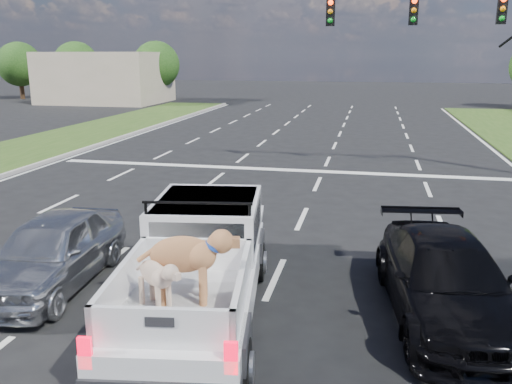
% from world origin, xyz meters
% --- Properties ---
extents(ground, '(160.00, 160.00, 0.00)m').
position_xyz_m(ground, '(0.00, 0.00, 0.00)').
color(ground, black).
rests_on(ground, ground).
extents(road_markings, '(17.75, 60.00, 0.01)m').
position_xyz_m(road_markings, '(0.00, 6.56, 0.01)').
color(road_markings, silver).
rests_on(road_markings, ground).
extents(traffic_signal, '(9.11, 0.31, 7.00)m').
position_xyz_m(traffic_signal, '(7.20, 10.50, 4.73)').
color(traffic_signal, black).
rests_on(traffic_signal, ground).
extents(building_left, '(10.00, 8.00, 4.40)m').
position_xyz_m(building_left, '(-20.00, 36.00, 2.20)').
color(building_left, '#B9A48D').
rests_on(building_left, ground).
extents(tree_far_a, '(4.20, 4.20, 5.40)m').
position_xyz_m(tree_far_a, '(-30.00, 38.00, 3.29)').
color(tree_far_a, '#332114').
rests_on(tree_far_a, ground).
extents(tree_far_b, '(4.20, 4.20, 5.40)m').
position_xyz_m(tree_far_b, '(-24.00, 38.00, 3.29)').
color(tree_far_b, '#332114').
rests_on(tree_far_b, ground).
extents(tree_far_c, '(4.20, 4.20, 5.40)m').
position_xyz_m(tree_far_c, '(-16.00, 38.00, 3.29)').
color(tree_far_c, '#332114').
rests_on(tree_far_c, ground).
extents(pickup_truck, '(2.57, 5.36, 1.93)m').
position_xyz_m(pickup_truck, '(0.81, -1.75, 0.91)').
color(pickup_truck, black).
rests_on(pickup_truck, ground).
extents(silver_sedan, '(1.85, 4.03, 1.34)m').
position_xyz_m(silver_sedan, '(-2.20, -1.12, 0.67)').
color(silver_sedan, '#B8B9BF').
rests_on(silver_sedan, ground).
extents(black_coupe, '(2.37, 4.66, 1.30)m').
position_xyz_m(black_coupe, '(4.70, -0.96, 0.65)').
color(black_coupe, black).
rests_on(black_coupe, ground).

